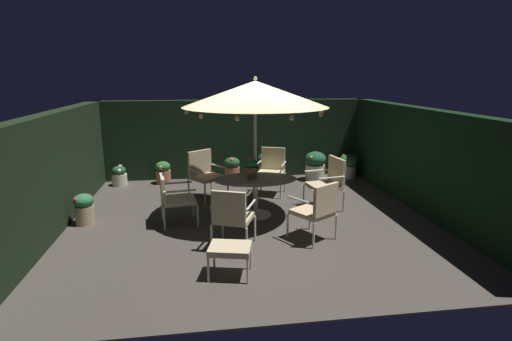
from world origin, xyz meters
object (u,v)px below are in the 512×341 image
patio_dining_table (255,187)px  potted_plant_right_near (232,169)px  centerpiece_planter (250,166)px  potted_plant_back_center (348,165)px  patio_chair_south (317,208)px  patio_chair_north (272,168)px  patio_chair_east (173,196)px  potted_plant_right_far (268,164)px  patio_chair_southeast (232,214)px  patio_chair_northeast (205,172)px  potted_plant_back_right (315,165)px  potted_plant_back_left (119,176)px  potted_plant_left_far (84,208)px  ottoman_footrest (230,250)px  patio_chair_southwest (329,180)px  potted_plant_left_near (163,172)px  patio_umbrella (255,94)px

patio_dining_table → potted_plant_right_near: bearing=95.4°
centerpiece_planter → potted_plant_back_center: bearing=41.7°
patio_chair_south → patio_chair_north: bearing=95.2°
patio_dining_table → patio_chair_east: (-1.49, -0.22, -0.05)m
potted_plant_right_far → patio_chair_southeast: bearing=-107.1°
patio_dining_table → patio_chair_southeast: patio_chair_southeast is taller
patio_chair_southeast → potted_plant_right_far: (1.25, 4.05, -0.17)m
patio_chair_northeast → potted_plant_back_right: bearing=23.1°
potted_plant_back_left → potted_plant_back_center: 5.70m
patio_chair_south → potted_plant_back_right: 3.82m
potted_plant_back_left → potted_plant_left_far: bearing=-93.0°
potted_plant_back_right → patio_chair_north: bearing=-142.7°
patio_chair_south → potted_plant_right_far: bearing=91.7°
potted_plant_left_far → ottoman_footrest: bearing=-42.9°
patio_chair_south → centerpiece_planter: bearing=126.8°
patio_chair_southwest → potted_plant_left_far: size_ratio=1.82×
patio_chair_southeast → potted_plant_left_near: (-1.35, 4.00, -0.27)m
patio_chair_northeast → ottoman_footrest: size_ratio=1.66×
ottoman_footrest → potted_plant_right_far: size_ratio=0.90×
patio_chair_east → potted_plant_left_far: bearing=171.8°
patio_umbrella → potted_plant_right_far: patio_umbrella is taller
potted_plant_back_left → potted_plant_back_center: bearing=-0.8°
patio_dining_table → patio_chair_north: patio_chair_north is taller
centerpiece_planter → potted_plant_right_near: centerpiece_planter is taller
potted_plant_back_left → ottoman_footrest: bearing=-64.5°
potted_plant_left_far → potted_plant_right_near: (2.84, 2.42, 0.04)m
patio_chair_south → potted_plant_left_near: (-2.72, 3.88, -0.27)m
patio_chair_north → potted_plant_back_center: size_ratio=1.64×
patio_chair_southeast → potted_plant_back_right: size_ratio=1.32×
patio_dining_table → patio_chair_southwest: patio_chair_southwest is taller
potted_plant_back_center → patio_chair_north: bearing=-153.9°
patio_dining_table → centerpiece_planter: size_ratio=3.79×
patio_chair_north → patio_chair_northeast: 1.49m
patio_chair_southwest → potted_plant_back_right: patio_chair_southwest is taller
patio_umbrella → ottoman_footrest: 3.00m
patio_umbrella → potted_plant_back_center: patio_umbrella is taller
patio_chair_southeast → patio_chair_east: bearing=128.2°
potted_plant_back_left → potted_plant_left_far: potted_plant_left_far is taller
patio_dining_table → patio_chair_northeast: (-0.92, 1.21, 0.03)m
patio_chair_north → patio_chair_northeast: patio_chair_northeast is taller
ottoman_footrest → potted_plant_back_left: size_ratio=1.27×
potted_plant_back_center → potted_plant_left_near: bearing=178.6°
potted_plant_left_far → patio_dining_table: bearing=-0.2°
potted_plant_right_near → potted_plant_left_far: bearing=-139.5°
patio_chair_east → potted_plant_right_far: (2.18, 2.87, -0.14)m
potted_plant_back_left → potted_plant_left_near: 1.03m
patio_chair_northeast → potted_plant_right_far: 2.17m
centerpiece_planter → potted_plant_right_far: centerpiece_planter is taller
potted_plant_back_right → potted_plant_right_far: bearing=167.2°
patio_umbrella → potted_plant_right_near: 3.12m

